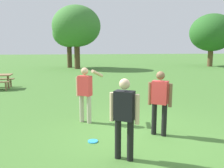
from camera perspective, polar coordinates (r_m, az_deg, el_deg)
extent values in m
plane|color=#447530|center=(6.19, 6.82, -12.22)|extent=(120.00, 120.00, 0.00)
cylinder|color=#B7AD93|center=(7.12, -7.35, -5.88)|extent=(0.13, 0.13, 0.82)
cylinder|color=#B7AD93|center=(6.98, -5.57, -6.16)|extent=(0.13, 0.13, 0.82)
cube|color=#D83838|center=(6.90, -6.57, -0.40)|extent=(0.44, 0.40, 0.58)
sphere|color=tan|center=(6.84, -6.64, 3.11)|extent=(0.21, 0.21, 0.21)
cylinder|color=tan|center=(7.05, -8.33, -0.64)|extent=(0.09, 0.09, 0.58)
cylinder|color=tan|center=(6.94, -3.59, 2.55)|extent=(0.40, 0.52, 0.28)
cylinder|color=black|center=(6.12, 12.51, -8.55)|extent=(0.13, 0.13, 0.82)
cylinder|color=black|center=(6.19, 10.16, -8.29)|extent=(0.13, 0.13, 0.82)
cube|color=#D83838|center=(5.98, 11.54, -2.01)|extent=(0.44, 0.40, 0.58)
sphere|color=brown|center=(5.91, 11.67, 2.03)|extent=(0.21, 0.21, 0.21)
cylinder|color=brown|center=(5.93, 13.95, -2.69)|extent=(0.09, 0.09, 0.58)
cylinder|color=brown|center=(6.06, 9.16, -2.27)|extent=(0.09, 0.09, 0.58)
cylinder|color=black|center=(4.85, 1.45, -13.12)|extent=(0.13, 0.13, 0.82)
cylinder|color=black|center=(4.77, 4.45, -13.54)|extent=(0.13, 0.13, 0.82)
cube|color=black|center=(4.59, 3.01, -5.24)|extent=(0.44, 0.38, 0.58)
sphere|color=beige|center=(4.50, 3.05, 0.01)|extent=(0.21, 0.21, 0.21)
cylinder|color=beige|center=(4.69, -0.01, -5.53)|extent=(0.09, 0.09, 0.58)
cylinder|color=beige|center=(4.53, 6.12, -6.14)|extent=(0.09, 0.09, 0.58)
cylinder|color=#2D9EDB|center=(5.78, -4.65, -13.65)|extent=(0.24, 0.24, 0.03)
cylinder|color=olive|center=(13.72, -23.82, 0.46)|extent=(0.11, 0.11, 0.71)
cylinder|color=olive|center=(13.18, -24.30, -0.55)|extent=(0.09, 0.09, 0.41)
cylinder|color=olive|center=(14.30, -23.30, 0.22)|extent=(0.09, 0.09, 0.41)
cylinder|color=#4C3823|center=(25.23, -10.25, 6.92)|extent=(0.49, 0.49, 2.63)
ellipsoid|color=#3D7A33|center=(25.25, -10.40, 12.00)|extent=(3.34, 3.34, 2.84)
cylinder|color=#4C3823|center=(23.75, -8.44, 7.12)|extent=(0.55, 0.55, 2.87)
ellipsoid|color=#3D7A33|center=(23.82, -8.60, 13.69)|extent=(4.70, 4.70, 3.99)
cylinder|color=brown|center=(28.52, 22.71, 6.37)|extent=(0.55, 0.55, 2.39)
ellipsoid|color=#286023|center=(28.54, 23.03, 11.39)|extent=(4.76, 4.76, 4.05)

